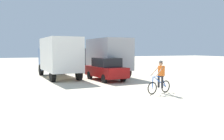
{
  "coord_description": "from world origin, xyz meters",
  "views": [
    {
      "loc": [
        -5.43,
        -10.26,
        2.43
      ],
      "look_at": [
        0.53,
        3.46,
        1.1
      ],
      "focal_mm": 37.78,
      "sensor_mm": 36.0,
      "label": 1
    }
  ],
  "objects_px": {
    "box_truck_grey_hauler": "(106,55)",
    "sedan_parked": "(106,69)",
    "box_truck_white_box": "(59,56)",
    "cyclist_orange_shirt": "(160,78)"
  },
  "relations": [
    {
      "from": "box_truck_grey_hauler",
      "to": "sedan_parked",
      "type": "distance_m",
      "value": 3.53
    },
    {
      "from": "box_truck_white_box",
      "to": "sedan_parked",
      "type": "height_order",
      "value": "box_truck_white_box"
    },
    {
      "from": "box_truck_white_box",
      "to": "box_truck_grey_hauler",
      "type": "xyz_separation_m",
      "value": [
        4.28,
        0.04,
        0.0
      ]
    },
    {
      "from": "cyclist_orange_shirt",
      "to": "box_truck_white_box",
      "type": "bearing_deg",
      "value": 111.97
    },
    {
      "from": "box_truck_white_box",
      "to": "sedan_parked",
      "type": "xyz_separation_m",
      "value": [
        3.04,
        -3.11,
        -0.99
      ]
    },
    {
      "from": "box_truck_white_box",
      "to": "box_truck_grey_hauler",
      "type": "bearing_deg",
      "value": 0.53
    },
    {
      "from": "sedan_parked",
      "to": "cyclist_orange_shirt",
      "type": "distance_m",
      "value": 6.21
    },
    {
      "from": "box_truck_grey_hauler",
      "to": "sedan_parked",
      "type": "xyz_separation_m",
      "value": [
        -1.24,
        -3.15,
        -0.99
      ]
    },
    {
      "from": "box_truck_white_box",
      "to": "sedan_parked",
      "type": "bearing_deg",
      "value": -45.67
    },
    {
      "from": "box_truck_grey_hauler",
      "to": "cyclist_orange_shirt",
      "type": "bearing_deg",
      "value": -93.26
    }
  ]
}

